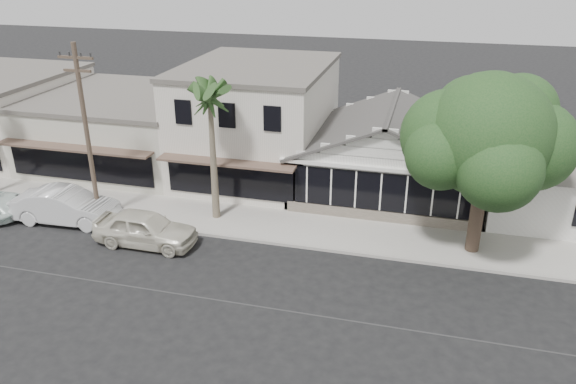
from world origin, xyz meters
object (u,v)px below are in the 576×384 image
(car_1, at_px, (66,206))
(car_0, at_px, (145,228))
(shade_tree, at_px, (486,137))
(utility_pole, at_px, (87,131))

(car_1, bearing_deg, car_0, -105.65)
(shade_tree, bearing_deg, car_0, -167.31)
(car_0, relative_size, shade_tree, 0.59)
(car_0, height_order, car_1, car_1)
(utility_pole, distance_m, car_0, 5.61)
(car_0, bearing_deg, car_1, 77.85)
(car_1, bearing_deg, utility_pole, -69.53)
(car_0, xyz_separation_m, shade_tree, (14.82, 3.34, 4.66))
(car_0, distance_m, shade_tree, 15.89)
(shade_tree, bearing_deg, car_1, -173.60)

